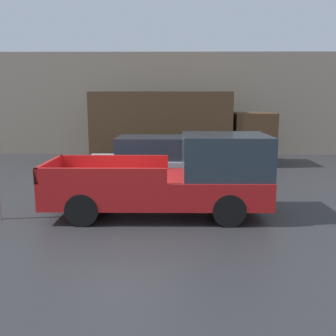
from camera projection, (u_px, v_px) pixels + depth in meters
ground_plane at (118, 215)px, 9.91m from camera, size 60.00×60.00×0.00m
building_wall at (145, 104)px, 20.08m from camera, size 28.00×0.15×5.42m
pickup_truck at (178, 178)px, 9.83m from camera, size 5.73×2.12×2.14m
car at (149, 161)px, 13.18m from camera, size 4.36×1.98×1.73m
delivery_truck at (176, 125)px, 17.25m from camera, size 8.23×2.37×3.32m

